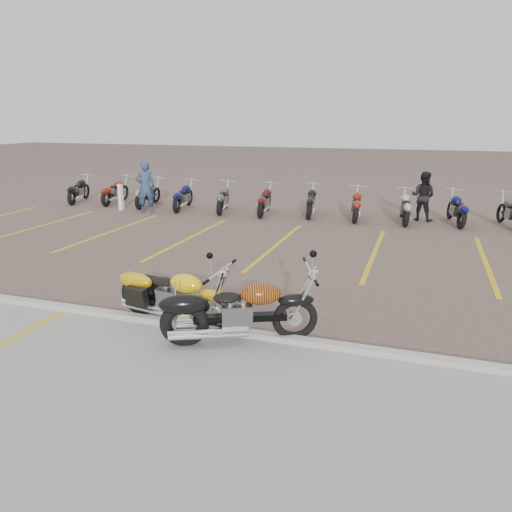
{
  "coord_description": "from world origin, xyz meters",
  "views": [
    {
      "loc": [
        3.79,
        -9.05,
        3.47
      ],
      "look_at": [
        0.68,
        0.19,
        0.75
      ],
      "focal_mm": 35.0,
      "sensor_mm": 36.0,
      "label": 1
    }
  ],
  "objects_px": {
    "person_a": "(146,187)",
    "bollard": "(121,197)",
    "yellow_cruiser": "(173,296)",
    "flame_cruiser": "(236,313)",
    "person_b": "(423,196)"
  },
  "relations": [
    {
      "from": "person_b",
      "to": "flame_cruiser",
      "type": "bearing_deg",
      "value": 93.63
    },
    {
      "from": "person_a",
      "to": "bollard",
      "type": "height_order",
      "value": "person_a"
    },
    {
      "from": "yellow_cruiser",
      "to": "person_b",
      "type": "distance_m",
      "value": 11.48
    },
    {
      "from": "person_a",
      "to": "person_b",
      "type": "bearing_deg",
      "value": 156.89
    },
    {
      "from": "flame_cruiser",
      "to": "person_b",
      "type": "relative_size",
      "value": 1.37
    },
    {
      "from": "yellow_cruiser",
      "to": "person_a",
      "type": "bearing_deg",
      "value": 132.54
    },
    {
      "from": "person_a",
      "to": "bollard",
      "type": "distance_m",
      "value": 1.32
    },
    {
      "from": "yellow_cruiser",
      "to": "person_a",
      "type": "xyz_separation_m",
      "value": [
        -5.86,
        9.01,
        0.49
      ]
    },
    {
      "from": "bollard",
      "to": "yellow_cruiser",
      "type": "bearing_deg",
      "value": -52.39
    },
    {
      "from": "person_b",
      "to": "bollard",
      "type": "relative_size",
      "value": 1.69
    },
    {
      "from": "flame_cruiser",
      "to": "person_a",
      "type": "relative_size",
      "value": 1.21
    },
    {
      "from": "flame_cruiser",
      "to": "person_b",
      "type": "distance_m",
      "value": 11.53
    },
    {
      "from": "yellow_cruiser",
      "to": "flame_cruiser",
      "type": "xyz_separation_m",
      "value": [
        1.33,
        -0.44,
        0.03
      ]
    },
    {
      "from": "person_a",
      "to": "person_b",
      "type": "height_order",
      "value": "person_a"
    },
    {
      "from": "yellow_cruiser",
      "to": "person_b",
      "type": "bearing_deg",
      "value": 79.35
    }
  ]
}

